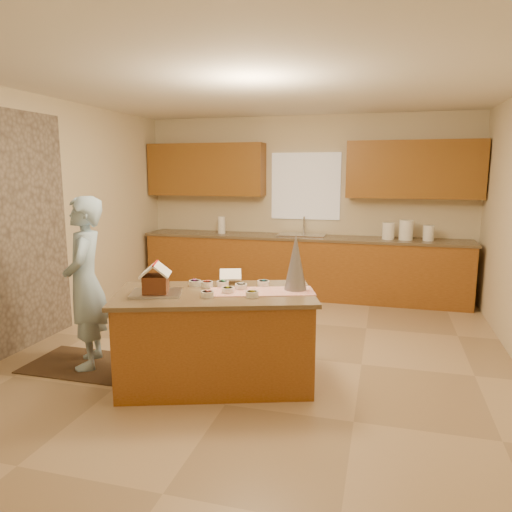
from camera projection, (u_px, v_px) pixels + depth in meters
The scene contains 26 objects.
floor at pixel (260, 354), 4.99m from camera, with size 5.50×5.50×0.00m, color tan.
ceiling at pixel (261, 83), 4.51m from camera, with size 5.50×5.50×0.00m, color silver.
wall_back at pixel (306, 206), 7.36m from camera, with size 5.50×5.50×0.00m, color beige.
wall_front at pixel (105, 292), 2.14m from camera, with size 5.50×5.50×0.00m, color beige.
wall_left at pixel (46, 219), 5.39m from camera, with size 5.50×5.50×0.00m, color beige.
window_curtain at pixel (306, 186), 7.28m from camera, with size 1.05×0.03×1.00m, color white.
back_counter_base at pixel (301, 268), 7.24m from camera, with size 4.80×0.60×0.88m, color brown.
back_counter_top at pixel (302, 237), 7.16m from camera, with size 4.85×0.63×0.04m, color brown.
upper_cabinet_left at pixel (206, 170), 7.49m from camera, with size 1.85×0.35×0.80m, color brown.
upper_cabinet_right at pixel (414, 170), 6.69m from camera, with size 1.85×0.35×0.80m, color brown.
sink at pixel (302, 238), 7.16m from camera, with size 0.70×0.45×0.12m, color silver.
faucet at pixel (304, 225), 7.30m from camera, with size 0.03×0.03×0.28m, color silver.
island_base at pixel (216, 340), 4.25m from camera, with size 1.64×0.82×0.80m, color brown.
island_top at pixel (215, 294), 4.17m from camera, with size 1.71×0.89×0.04m, color brown.
table_runner at pixel (262, 291), 4.19m from camera, with size 0.91×0.33×0.01m, color #A61E0B.
baking_tray at pixel (156, 293), 4.10m from camera, with size 0.42×0.31×0.02m, color silver.
cookbook at pixel (230, 274), 4.50m from camera, with size 0.20×0.02×0.16m, color white.
tinsel_tree at pixel (296, 262), 4.21m from camera, with size 0.20×0.20×0.50m, color #B2B2BE.
rug at pixel (86, 364), 4.71m from camera, with size 1.11×0.73×0.01m, color black.
boy at pixel (85, 283), 4.55m from camera, with size 0.60×0.39×1.64m, color #9ABFDB.
canister_a at pixel (388, 231), 6.81m from camera, with size 0.17×0.17×0.24m, color white.
canister_b at pixel (406, 230), 6.74m from camera, with size 0.19×0.19×0.28m, color white.
canister_c at pixel (429, 233), 6.67m from camera, with size 0.15×0.15×0.22m, color white.
paper_towel at pixel (222, 225), 7.46m from camera, with size 0.12×0.12×0.26m, color white.
gingerbread_house at pixel (156, 281), 4.08m from camera, with size 0.32×0.32×0.26m.
candy_bowls at pixel (227, 287), 4.25m from camera, with size 0.73×0.62×0.05m.
Camera 1 is at (1.20, -4.58, 1.88)m, focal length 33.60 mm.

